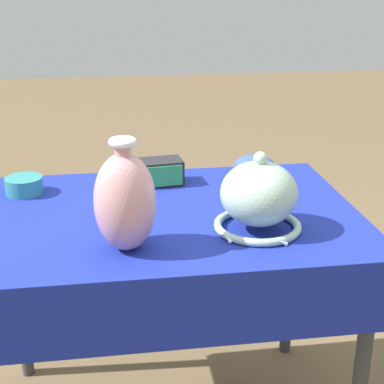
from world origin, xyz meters
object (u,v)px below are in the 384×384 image
(mosaic_tile_box, at_px, (161,172))
(bowl_shallow_cobalt, at_px, (255,166))
(pot_squat_teal, at_px, (24,185))
(vase_tall_bulbous, at_px, (125,201))
(vase_dome_bell, at_px, (259,198))

(mosaic_tile_box, height_order, bowl_shallow_cobalt, mosaic_tile_box)
(mosaic_tile_box, bearing_deg, pot_squat_teal, 177.48)
(mosaic_tile_box, bearing_deg, vase_tall_bulbous, -112.24)
(bowl_shallow_cobalt, bearing_deg, pot_squat_teal, -175.96)
(vase_tall_bulbous, distance_m, bowl_shallow_cobalt, 0.69)
(vase_tall_bulbous, xyz_separation_m, bowl_shallow_cobalt, (0.46, 0.50, -0.09))
(vase_dome_bell, xyz_separation_m, bowl_shallow_cobalt, (0.10, 0.43, -0.05))
(pot_squat_teal, bearing_deg, vase_tall_bulbous, -55.53)
(vase_tall_bulbous, relative_size, bowl_shallow_cobalt, 2.07)
(mosaic_tile_box, relative_size, pot_squat_teal, 1.23)
(vase_tall_bulbous, bearing_deg, vase_dome_bell, 10.72)
(bowl_shallow_cobalt, bearing_deg, vase_tall_bulbous, -132.54)
(vase_dome_bell, distance_m, bowl_shallow_cobalt, 0.45)
(vase_dome_bell, bearing_deg, vase_tall_bulbous, -169.28)
(vase_tall_bulbous, distance_m, vase_dome_bell, 0.37)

